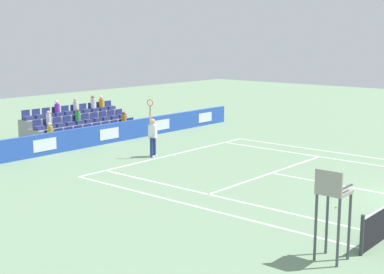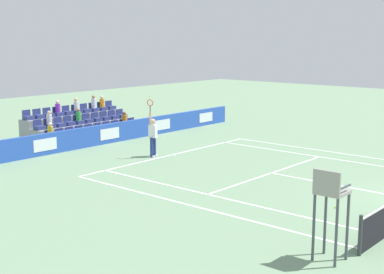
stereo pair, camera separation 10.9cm
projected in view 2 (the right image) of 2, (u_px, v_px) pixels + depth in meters
The scene contains 13 objects.
line_baseline at pixel (172, 155), 26.04m from camera, with size 10.97×0.10×0.01m, color white.
line_service at pixel (271, 173), 22.52m from camera, with size 8.23×0.10×0.01m, color white.
line_centre_service at pixel (345, 186), 20.47m from camera, with size 0.10×6.40×0.01m, color white.
line_singles_sideline_left at pixel (218, 197), 19.16m from camera, with size 0.10×11.89×0.01m, color white.
line_singles_sideline_right at pixel (328, 158), 25.31m from camera, with size 0.10×11.89×0.01m, color white.
line_doubles_sideline_left at pixel (192, 206), 18.13m from camera, with size 0.10×11.89×0.01m, color white.
line_doubles_sideline_right at pixel (342, 153), 26.33m from camera, with size 0.10×11.89×0.01m, color white.
line_centre_mark at pixel (174, 155), 25.98m from camera, with size 0.10×0.20×0.01m, color white.
sponsor_barrier at pixel (108, 133), 28.84m from camera, with size 19.82×0.22×1.02m.
tennis_player at pixel (153, 136), 25.46m from camera, with size 0.54×0.41×2.85m.
umpire_chair at pixel (330, 202), 13.39m from camera, with size 0.70×0.70×2.34m.
stadium_stand at pixel (81, 128), 30.32m from camera, with size 6.20×2.85×2.19m.
loose_tennis_ball at pixel (335, 207), 17.89m from camera, with size 0.07×0.07×0.07m, color #D1E533.
Camera 2 is at (18.74, 5.40, 5.43)m, focal length 51.75 mm.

